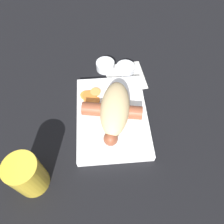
% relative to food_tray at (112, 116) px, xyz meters
% --- Properties ---
extents(ground_plane, '(3.00, 3.00, 0.00)m').
position_rel_food_tray_xyz_m(ground_plane, '(0.00, 0.00, -0.01)').
color(ground_plane, black).
extents(food_tray, '(0.23, 0.17, 0.02)m').
position_rel_food_tray_xyz_m(food_tray, '(0.00, 0.00, 0.00)').
color(food_tray, white).
rests_on(food_tray, ground_plane).
extents(bread_roll, '(0.16, 0.09, 0.05)m').
position_rel_food_tray_xyz_m(bread_roll, '(0.00, -0.01, 0.04)').
color(bread_roll, '#DBBC84').
rests_on(bread_roll, food_tray).
extents(sausage, '(0.17, 0.15, 0.03)m').
position_rel_food_tray_xyz_m(sausage, '(-0.00, -0.00, 0.03)').
color(sausage, brown).
rests_on(sausage, food_tray).
extents(pickled_veggies, '(0.07, 0.06, 0.00)m').
position_rel_food_tray_xyz_m(pickled_veggies, '(0.06, 0.05, 0.01)').
color(pickled_veggies, orange).
rests_on(pickled_veggies, food_tray).
extents(napkin, '(0.12, 0.12, 0.00)m').
position_rel_food_tray_xyz_m(napkin, '(0.13, -0.05, -0.01)').
color(napkin, white).
rests_on(napkin, ground_plane).
extents(condiment_cup_near, '(0.05, 0.05, 0.02)m').
position_rel_food_tray_xyz_m(condiment_cup_near, '(0.15, -0.05, 0.00)').
color(condiment_cup_near, silver).
rests_on(condiment_cup_near, ground_plane).
extents(condiment_cup_far, '(0.05, 0.05, 0.02)m').
position_rel_food_tray_xyz_m(condiment_cup_far, '(0.17, 0.01, 0.00)').
color(condiment_cup_far, silver).
rests_on(condiment_cup_far, ground_plane).
extents(drink_glass, '(0.06, 0.06, 0.10)m').
position_rel_food_tray_xyz_m(drink_glass, '(-0.14, 0.18, 0.04)').
color(drink_glass, gold).
rests_on(drink_glass, ground_plane).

